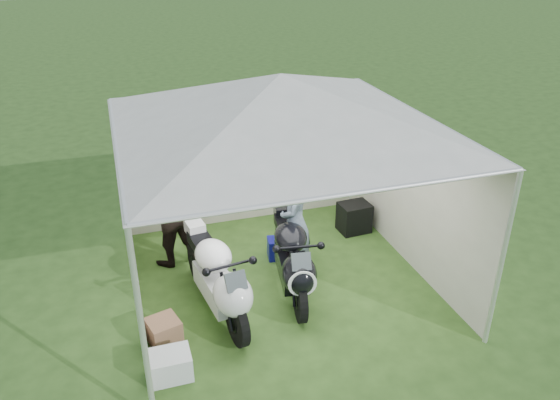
{
  "coord_description": "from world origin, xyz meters",
  "views": [
    {
      "loc": [
        -1.99,
        -6.23,
        4.54
      ],
      "look_at": [
        0.1,
        0.35,
        1.12
      ],
      "focal_mm": 35.0,
      "sensor_mm": 36.0,
      "label": 1
    }
  ],
  "objects_px": {
    "motorcycle_black": "(292,258)",
    "paddock_stand": "(282,248)",
    "person_dark_jacket": "(167,212)",
    "crate_1": "(164,331)",
    "equipment_box": "(354,217)",
    "crate_0": "(170,365)",
    "motorcycle_white": "(218,278)",
    "canopy_tent": "(280,107)",
    "person_blue_jacket": "(295,221)"
  },
  "relations": [
    {
      "from": "person_dark_jacket",
      "to": "crate_0",
      "type": "bearing_deg",
      "value": 67.12
    },
    {
      "from": "motorcycle_black",
      "to": "person_blue_jacket",
      "type": "bearing_deg",
      "value": 75.02
    },
    {
      "from": "person_blue_jacket",
      "to": "crate_1",
      "type": "bearing_deg",
      "value": -39.43
    },
    {
      "from": "motorcycle_white",
      "to": "paddock_stand",
      "type": "bearing_deg",
      "value": 34.12
    },
    {
      "from": "motorcycle_white",
      "to": "crate_0",
      "type": "xyz_separation_m",
      "value": [
        -0.77,
        -0.93,
        -0.42
      ]
    },
    {
      "from": "motorcycle_black",
      "to": "crate_1",
      "type": "relative_size",
      "value": 5.56
    },
    {
      "from": "paddock_stand",
      "to": "crate_1",
      "type": "bearing_deg",
      "value": -144.08
    },
    {
      "from": "person_dark_jacket",
      "to": "canopy_tent",
      "type": "bearing_deg",
      "value": 130.35
    },
    {
      "from": "motorcycle_black",
      "to": "equipment_box",
      "type": "height_order",
      "value": "motorcycle_black"
    },
    {
      "from": "canopy_tent",
      "to": "person_dark_jacket",
      "type": "distance_m",
      "value": 2.45
    },
    {
      "from": "motorcycle_white",
      "to": "crate_1",
      "type": "relative_size",
      "value": 5.71
    },
    {
      "from": "canopy_tent",
      "to": "motorcycle_black",
      "type": "height_order",
      "value": "canopy_tent"
    },
    {
      "from": "person_dark_jacket",
      "to": "motorcycle_white",
      "type": "bearing_deg",
      "value": 91.3
    },
    {
      "from": "canopy_tent",
      "to": "paddock_stand",
      "type": "bearing_deg",
      "value": 69.51
    },
    {
      "from": "motorcycle_black",
      "to": "canopy_tent",
      "type": "bearing_deg",
      "value": 111.14
    },
    {
      "from": "person_dark_jacket",
      "to": "crate_1",
      "type": "bearing_deg",
      "value": 64.69
    },
    {
      "from": "motorcycle_white",
      "to": "motorcycle_black",
      "type": "xyz_separation_m",
      "value": [
        1.06,
        0.18,
        -0.01
      ]
    },
    {
      "from": "equipment_box",
      "to": "crate_0",
      "type": "distance_m",
      "value": 4.16
    },
    {
      "from": "canopy_tent",
      "to": "motorcycle_black",
      "type": "bearing_deg",
      "value": -77.78
    },
    {
      "from": "crate_0",
      "to": "paddock_stand",
      "type": "bearing_deg",
      "value": 45.73
    },
    {
      "from": "motorcycle_black",
      "to": "person_dark_jacket",
      "type": "relative_size",
      "value": 1.2
    },
    {
      "from": "crate_0",
      "to": "equipment_box",
      "type": "bearing_deg",
      "value": 35.92
    },
    {
      "from": "motorcycle_black",
      "to": "crate_1",
      "type": "height_order",
      "value": "motorcycle_black"
    },
    {
      "from": "motorcycle_white",
      "to": "equipment_box",
      "type": "height_order",
      "value": "motorcycle_white"
    },
    {
      "from": "canopy_tent",
      "to": "motorcycle_black",
      "type": "xyz_separation_m",
      "value": [
        0.07,
        -0.33,
        -2.02
      ]
    },
    {
      "from": "paddock_stand",
      "to": "person_blue_jacket",
      "type": "bearing_deg",
      "value": -86.37
    },
    {
      "from": "person_dark_jacket",
      "to": "person_blue_jacket",
      "type": "bearing_deg",
      "value": 136.09
    },
    {
      "from": "motorcycle_white",
      "to": "person_dark_jacket",
      "type": "height_order",
      "value": "person_dark_jacket"
    },
    {
      "from": "motorcycle_white",
      "to": "crate_0",
      "type": "height_order",
      "value": "motorcycle_white"
    },
    {
      "from": "person_blue_jacket",
      "to": "crate_1",
      "type": "relative_size",
      "value": 4.88
    },
    {
      "from": "canopy_tent",
      "to": "crate_0",
      "type": "xyz_separation_m",
      "value": [
        -1.75,
        -1.44,
        -2.42
      ]
    },
    {
      "from": "person_dark_jacket",
      "to": "equipment_box",
      "type": "distance_m",
      "value": 3.1
    },
    {
      "from": "person_dark_jacket",
      "to": "equipment_box",
      "type": "height_order",
      "value": "person_dark_jacket"
    },
    {
      "from": "canopy_tent",
      "to": "person_dark_jacket",
      "type": "xyz_separation_m",
      "value": [
        -1.43,
        0.98,
        -1.73
      ]
    },
    {
      "from": "motorcycle_white",
      "to": "crate_0",
      "type": "bearing_deg",
      "value": -137.57
    },
    {
      "from": "motorcycle_black",
      "to": "paddock_stand",
      "type": "xyz_separation_m",
      "value": [
        0.14,
        0.91,
        -0.39
      ]
    },
    {
      "from": "canopy_tent",
      "to": "person_blue_jacket",
      "type": "xyz_separation_m",
      "value": [
        0.25,
        0.06,
        -1.69
      ]
    },
    {
      "from": "person_dark_jacket",
      "to": "person_blue_jacket",
      "type": "xyz_separation_m",
      "value": [
        1.67,
        -0.91,
        0.04
      ]
    },
    {
      "from": "motorcycle_white",
      "to": "crate_1",
      "type": "height_order",
      "value": "motorcycle_white"
    },
    {
      "from": "crate_0",
      "to": "motorcycle_black",
      "type": "bearing_deg",
      "value": 31.26
    },
    {
      "from": "paddock_stand",
      "to": "person_blue_jacket",
      "type": "distance_m",
      "value": 0.89
    },
    {
      "from": "paddock_stand",
      "to": "equipment_box",
      "type": "bearing_deg",
      "value": 16.84
    },
    {
      "from": "paddock_stand",
      "to": "crate_1",
      "type": "height_order",
      "value": "crate_1"
    },
    {
      "from": "paddock_stand",
      "to": "crate_1",
      "type": "relative_size",
      "value": 1.19
    },
    {
      "from": "equipment_box",
      "to": "person_dark_jacket",
      "type": "bearing_deg",
      "value": -179.54
    },
    {
      "from": "motorcycle_white",
      "to": "motorcycle_black",
      "type": "bearing_deg",
      "value": 1.47
    },
    {
      "from": "canopy_tent",
      "to": "paddock_stand",
      "type": "height_order",
      "value": "canopy_tent"
    },
    {
      "from": "person_blue_jacket",
      "to": "paddock_stand",
      "type": "bearing_deg",
      "value": -150.28
    },
    {
      "from": "crate_0",
      "to": "motorcycle_white",
      "type": "bearing_deg",
      "value": 50.5
    },
    {
      "from": "motorcycle_white",
      "to": "crate_1",
      "type": "distance_m",
      "value": 0.93
    }
  ]
}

